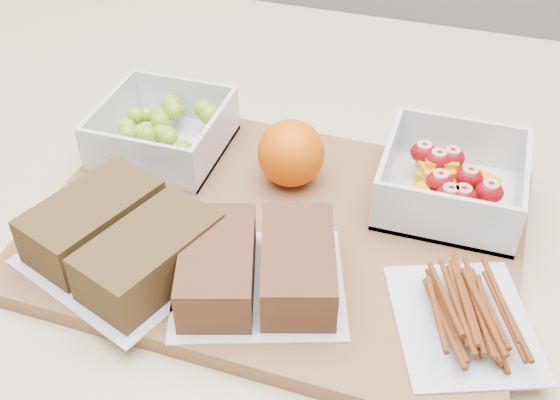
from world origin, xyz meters
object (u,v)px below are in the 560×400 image
(cutting_board, at_px, (277,232))
(fruit_container, at_px, (451,183))
(orange, at_px, (291,153))
(sandwich_bag_left, at_px, (121,239))
(sandwich_bag_center, at_px, (258,266))
(pretzel_bag, at_px, (466,312))
(grape_container, at_px, (165,131))

(cutting_board, bearing_deg, fruit_container, 31.08)
(orange, distance_m, sandwich_bag_left, 0.18)
(fruit_container, relative_size, sandwich_bag_left, 0.67)
(cutting_board, height_order, sandwich_bag_center, sandwich_bag_center)
(fruit_container, bearing_deg, orange, -174.37)
(pretzel_bag, bearing_deg, sandwich_bag_center, -176.87)
(grape_container, distance_m, fruit_container, 0.28)
(grape_container, xyz_separation_m, pretzel_bag, (0.31, -0.14, -0.01))
(fruit_container, xyz_separation_m, sandwich_bag_center, (-0.13, -0.15, 0.00))
(sandwich_bag_left, bearing_deg, fruit_container, 32.52)
(grape_container, height_order, fruit_container, fruit_container)
(orange, xyz_separation_m, sandwich_bag_left, (-0.10, -0.14, -0.01))
(grape_container, height_order, orange, orange)
(sandwich_bag_center, bearing_deg, fruit_container, 49.16)
(sandwich_bag_left, bearing_deg, pretzel_bag, 2.98)
(sandwich_bag_center, bearing_deg, sandwich_bag_left, -177.23)
(grape_container, bearing_deg, orange, -4.66)
(pretzel_bag, bearing_deg, cutting_board, 159.42)
(fruit_container, xyz_separation_m, orange, (-0.15, -0.01, 0.01))
(cutting_board, height_order, fruit_container, fruit_container)
(orange, bearing_deg, fruit_container, 5.63)
(grape_container, height_order, sandwich_bag_center, grape_container)
(sandwich_bag_left, bearing_deg, sandwich_bag_center, 2.77)
(orange, xyz_separation_m, pretzel_bag, (0.18, -0.13, -0.02))
(orange, bearing_deg, sandwich_bag_center, -83.89)
(grape_container, xyz_separation_m, fruit_container, (0.28, 0.00, -0.00))
(grape_container, distance_m, sandwich_bag_center, 0.21)
(orange, bearing_deg, pretzel_bag, -36.24)
(grape_container, xyz_separation_m, orange, (0.13, -0.01, 0.01))
(fruit_container, relative_size, sandwich_bag_center, 0.74)
(cutting_board, xyz_separation_m, sandwich_bag_center, (0.01, -0.07, 0.03))
(orange, height_order, pretzel_bag, orange)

